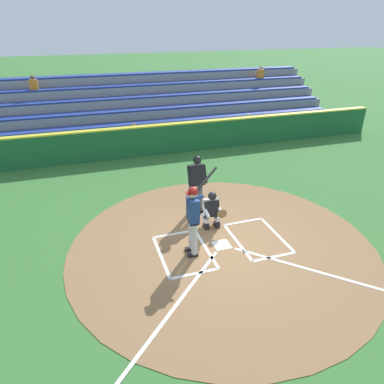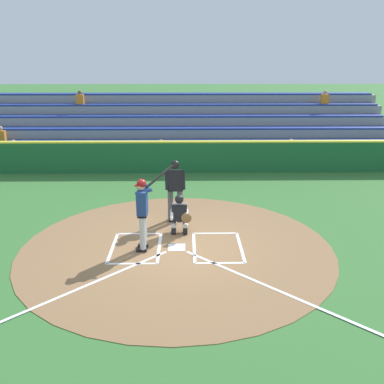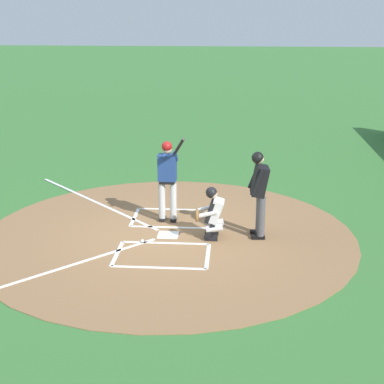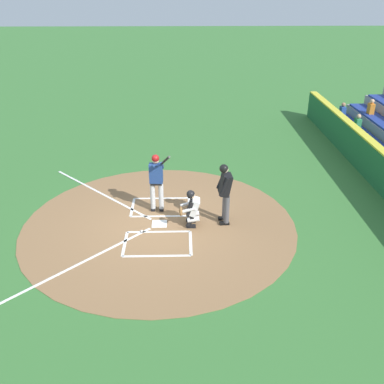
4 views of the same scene
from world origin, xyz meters
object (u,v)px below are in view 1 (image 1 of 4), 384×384
at_px(batter, 193,216).
at_px(baseball, 245,251).
at_px(catcher, 212,209).
at_px(plate_umpire, 196,180).

bearing_deg(batter, baseball, 162.26).
xyz_separation_m(catcher, baseball, (-0.36, 1.43, -0.55)).
xyz_separation_m(batter, baseball, (-1.26, 0.40, -1.06)).
bearing_deg(plate_umpire, batter, 69.27).
xyz_separation_m(catcher, plate_umpire, (0.14, -0.97, 0.49)).
distance_m(catcher, plate_umpire, 1.10).
relative_size(catcher, baseball, 15.27).
bearing_deg(batter, catcher, -131.28).
distance_m(batter, baseball, 1.70).
xyz_separation_m(batter, catcher, (-0.90, -1.03, -0.51)).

